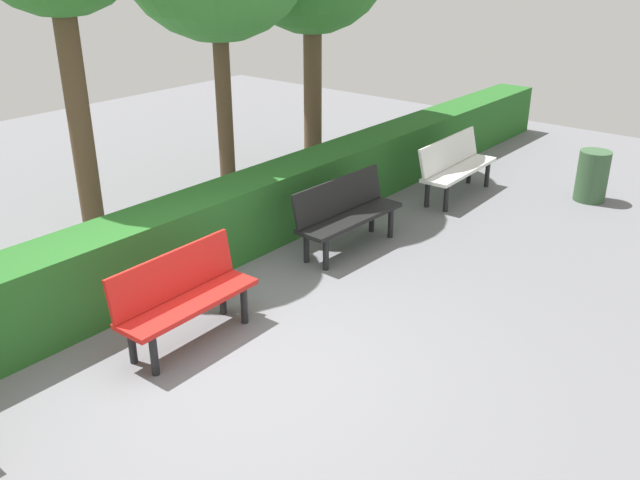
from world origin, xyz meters
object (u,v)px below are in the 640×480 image
bench_black (346,211)px  trash_bin (592,176)px  bench_white (455,164)px  bench_red (183,294)px

bench_black → trash_bin: (-3.59, 1.73, -0.11)m
bench_white → trash_bin: bench_white is taller
bench_white → bench_red: size_ratio=1.15×
bench_black → bench_red: bearing=4.7°
bench_white → bench_red: 5.15m
bench_black → trash_bin: 3.99m
bench_white → trash_bin: (-1.07, 1.64, -0.12)m
bench_red → trash_bin: 6.43m
bench_black → trash_bin: size_ratio=2.13×
bench_white → bench_black: 2.52m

